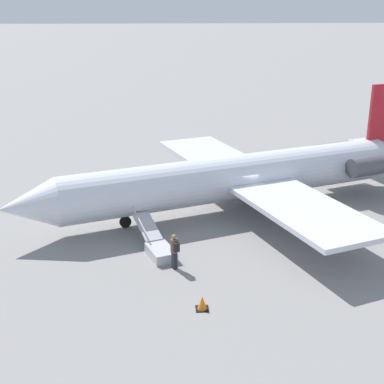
{
  "coord_description": "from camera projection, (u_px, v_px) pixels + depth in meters",
  "views": [
    {
      "loc": [
        4.62,
        29.93,
        11.87
      ],
      "look_at": [
        2.7,
        1.85,
        1.85
      ],
      "focal_mm": 50.0,
      "sensor_mm": 36.0,
      "label": 1
    }
  ],
  "objects": [
    {
      "name": "airplane_main",
      "position": [
        249.0,
        175.0,
        32.06
      ],
      "size": [
        26.7,
        20.58,
        6.95
      ],
      "rotation": [
        0.0,
        0.0,
        0.34
      ],
      "color": "silver",
      "rests_on": "ground"
    },
    {
      "name": "traffic_cone_near_stairs",
      "position": [
        202.0,
        303.0,
        21.81
      ],
      "size": [
        0.54,
        0.54,
        0.59
      ],
      "color": "black",
      "rests_on": "ground"
    },
    {
      "name": "boarding_stairs",
      "position": [
        158.0,
        247.0,
        26.58
      ],
      "size": [
        2.31,
        4.12,
        1.72
      ],
      "rotation": [
        0.0,
        0.0,
        -1.23
      ],
      "color": "#B2B2B7",
      "rests_on": "ground"
    },
    {
      "name": "passenger",
      "position": [
        175.0,
        249.0,
        24.89
      ],
      "size": [
        0.43,
        0.57,
        1.74
      ],
      "rotation": [
        0.0,
        0.0,
        -1.23
      ],
      "color": "#23232D",
      "rests_on": "ground"
    },
    {
      "name": "ground_plane",
      "position": [
        234.0,
        209.0,
        32.41
      ],
      "size": [
        600.0,
        600.0,
        0.0
      ],
      "primitive_type": "plane",
      "color": "gray"
    }
  ]
}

